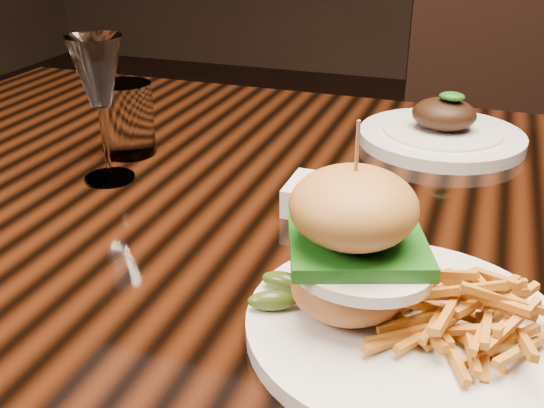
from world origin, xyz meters
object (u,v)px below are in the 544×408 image
(burger_plate, at_px, (396,286))
(chair_far, at_px, (500,144))
(wine_glass, at_px, (98,77))
(far_dish, at_px, (442,133))
(dining_table, at_px, (364,266))

(burger_plate, height_order, chair_far, chair_far)
(wine_glass, distance_m, far_dish, 0.49)
(wine_glass, relative_size, far_dish, 0.76)
(burger_plate, bearing_deg, far_dish, 83.45)
(burger_plate, xyz_separation_m, wine_glass, (-0.40, 0.20, 0.09))
(wine_glass, bearing_deg, far_dish, 35.36)
(burger_plate, height_order, far_dish, burger_plate)
(dining_table, distance_m, wine_glass, 0.39)
(dining_table, bearing_deg, chair_far, 80.13)
(wine_glass, distance_m, chair_far, 1.09)
(dining_table, relative_size, chair_far, 1.68)
(wine_glass, bearing_deg, dining_table, 4.04)
(chair_far, bearing_deg, wine_glass, -128.73)
(far_dish, distance_m, chair_far, 0.68)
(burger_plate, distance_m, far_dish, 0.48)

